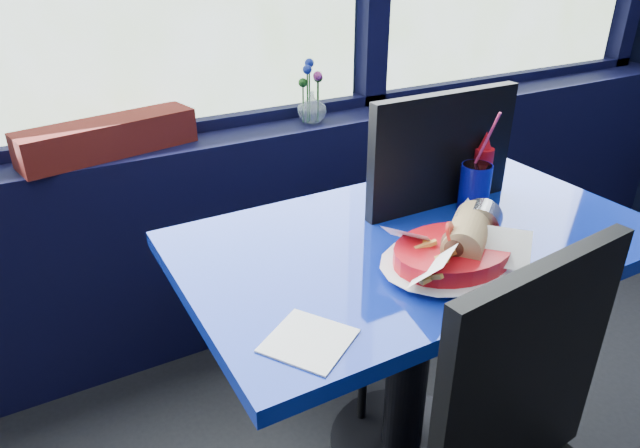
% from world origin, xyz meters
% --- Properties ---
extents(window_sill, '(5.00, 0.26, 0.80)m').
position_xyz_m(window_sill, '(0.00, 2.87, 0.40)').
color(window_sill, black).
rests_on(window_sill, ground).
extents(near_table, '(1.20, 0.70, 0.75)m').
position_xyz_m(near_table, '(0.30, 2.00, 0.57)').
color(near_table, black).
rests_on(near_table, ground).
extents(chair_near_back, '(0.48, 0.49, 1.07)m').
position_xyz_m(chair_near_back, '(0.45, 2.25, 0.61)').
color(chair_near_back, black).
rests_on(chair_near_back, ground).
extents(planter_box, '(0.56, 0.25, 0.11)m').
position_xyz_m(planter_box, '(-0.28, 2.84, 0.85)').
color(planter_box, maroon).
rests_on(planter_box, window_sill).
extents(flower_vase, '(0.13, 0.13, 0.23)m').
position_xyz_m(flower_vase, '(0.44, 2.83, 0.87)').
color(flower_vase, silver).
rests_on(flower_vase, window_sill).
extents(food_basket, '(0.35, 0.35, 0.11)m').
position_xyz_m(food_basket, '(0.27, 1.84, 0.79)').
color(food_basket, red).
rests_on(food_basket, near_table).
extents(ketchup_bottle, '(0.05, 0.05, 0.20)m').
position_xyz_m(ketchup_bottle, '(0.58, 2.09, 0.84)').
color(ketchup_bottle, red).
rests_on(ketchup_bottle, near_table).
extents(soda_cup, '(0.08, 0.08, 0.28)m').
position_xyz_m(soda_cup, '(0.51, 2.05, 0.82)').
color(soda_cup, '#0C0D89').
rests_on(soda_cup, near_table).
extents(napkin, '(0.20, 0.20, 0.00)m').
position_xyz_m(napkin, '(-0.14, 1.76, 0.75)').
color(napkin, white).
rests_on(napkin, near_table).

